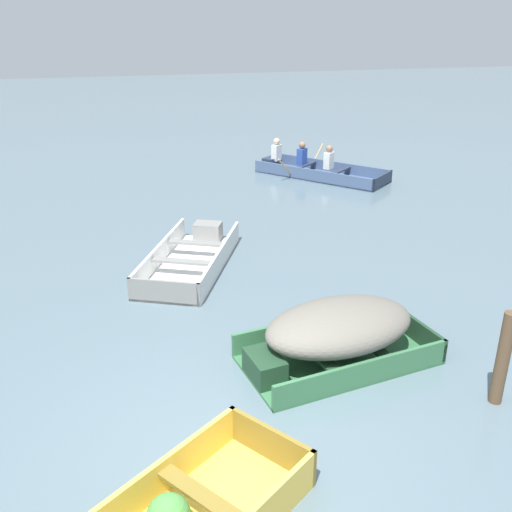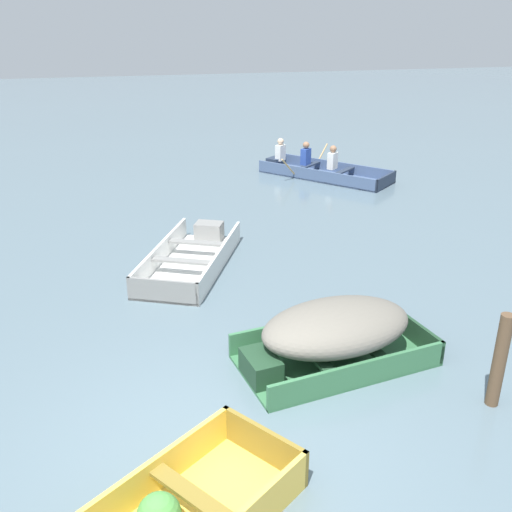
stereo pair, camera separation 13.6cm
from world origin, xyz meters
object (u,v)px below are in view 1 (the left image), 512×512
rowboat_slate_blue_with_crew (314,169)px  mooring_post (503,359)px  skiff_green_mid_moored (338,331)px  skiff_white_near_moored (192,257)px

rowboat_slate_blue_with_crew → mooring_post: (-1.57, -9.89, 0.38)m
skiff_green_mid_moored → mooring_post: (1.42, -1.25, 0.14)m
mooring_post → skiff_white_near_moored: bearing=119.0°
skiff_white_near_moored → mooring_post: bearing=-61.0°
skiff_white_near_moored → mooring_post: size_ratio=2.67×
rowboat_slate_blue_with_crew → mooring_post: bearing=-99.0°
skiff_white_near_moored → skiff_green_mid_moored: 3.76m
skiff_white_near_moored → skiff_green_mid_moored: (1.23, -3.54, 0.30)m
skiff_white_near_moored → skiff_green_mid_moored: bearing=-70.8°
skiff_green_mid_moored → mooring_post: size_ratio=2.24×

